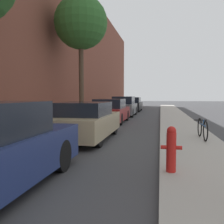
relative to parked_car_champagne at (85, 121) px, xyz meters
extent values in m
plane|color=#3D3D3F|center=(0.80, 5.46, -0.66)|extent=(120.00, 120.00, 0.00)
cube|color=#ADA89E|center=(-2.10, 5.46, -0.60)|extent=(2.00, 52.00, 0.12)
cube|color=#ADA89E|center=(3.70, 5.46, -0.60)|extent=(2.00, 52.00, 0.12)
cube|color=brown|center=(-3.45, 5.46, 4.39)|extent=(0.70, 52.00, 10.11)
cylinder|color=black|center=(0.66, -3.85, -0.33)|extent=(0.22, 0.67, 0.67)
cylinder|color=black|center=(-0.82, 1.38, -0.30)|extent=(0.22, 0.71, 0.71)
cylinder|color=black|center=(0.82, 1.38, -0.30)|extent=(0.22, 0.71, 0.71)
cylinder|color=black|center=(-0.82, -1.30, -0.30)|extent=(0.22, 0.71, 0.71)
cylinder|color=black|center=(0.82, -1.30, -0.30)|extent=(0.22, 0.71, 0.71)
cube|color=tan|center=(0.00, 0.04, -0.12)|extent=(1.87, 4.31, 0.69)
cube|color=black|center=(0.00, -0.13, 0.46)|extent=(1.64, 2.24, 0.47)
cylinder|color=black|center=(-1.00, 7.14, -0.34)|extent=(0.22, 0.65, 0.65)
cylinder|color=black|center=(0.57, 7.14, -0.34)|extent=(0.22, 0.65, 0.65)
cylinder|color=black|center=(-1.00, 4.56, -0.34)|extent=(0.22, 0.65, 0.65)
cylinder|color=black|center=(0.57, 4.56, -0.34)|extent=(0.22, 0.65, 0.65)
cube|color=maroon|center=(-0.21, 5.85, -0.14)|extent=(1.79, 4.16, 0.69)
cube|color=black|center=(-0.21, 5.68, 0.47)|extent=(1.57, 2.16, 0.53)
cylinder|color=black|center=(-0.85, 12.10, -0.32)|extent=(0.22, 0.68, 0.68)
cylinder|color=black|center=(0.64, 12.10, -0.32)|extent=(0.22, 0.68, 0.68)
cylinder|color=black|center=(-0.85, 9.49, -0.32)|extent=(0.22, 0.68, 0.68)
cylinder|color=black|center=(0.64, 9.49, -0.32)|extent=(0.22, 0.68, 0.68)
cube|color=slate|center=(-0.11, 10.80, -0.10)|extent=(1.69, 4.21, 0.76)
cube|color=black|center=(-0.11, 10.63, 0.57)|extent=(1.49, 2.19, 0.58)
cylinder|color=black|center=(-0.99, 18.33, -0.31)|extent=(0.22, 0.69, 0.69)
cylinder|color=black|center=(0.65, 18.33, -0.31)|extent=(0.22, 0.69, 0.69)
cylinder|color=black|center=(-0.99, 15.46, -0.31)|extent=(0.22, 0.69, 0.69)
cylinder|color=black|center=(0.65, 15.46, -0.31)|extent=(0.22, 0.69, 0.69)
cube|color=black|center=(-0.17, 16.90, -0.12)|extent=(1.87, 4.64, 0.70)
cube|color=black|center=(-0.17, 16.71, 0.50)|extent=(1.64, 2.41, 0.53)
cylinder|color=#4C3A2B|center=(-1.48, 4.25, 1.74)|extent=(0.26, 0.26, 4.55)
sphere|color=#2D6028|center=(-1.48, 4.25, 4.79)|extent=(2.81, 2.81, 2.81)
cylinder|color=red|center=(2.91, -3.84, -0.16)|extent=(0.19, 0.19, 0.77)
sphere|color=red|center=(2.91, -3.84, 0.26)|extent=(0.18, 0.18, 0.18)
cylinder|color=red|center=(2.77, -3.84, -0.07)|extent=(0.12, 0.07, 0.07)
cylinder|color=red|center=(3.06, -3.84, -0.07)|extent=(0.12, 0.07, 0.07)
torus|color=black|center=(4.10, 0.68, -0.21)|extent=(0.07, 0.67, 0.67)
torus|color=black|center=(4.13, -0.29, -0.21)|extent=(0.07, 0.67, 0.67)
cube|color=#235193|center=(4.11, 0.20, -0.06)|extent=(0.07, 0.81, 0.04)
cylinder|color=#235193|center=(4.12, 0.02, 0.03)|extent=(0.04, 0.04, 0.18)
cube|color=black|center=(4.10, 0.60, 0.06)|extent=(0.44, 0.05, 0.04)
camera|label=1|loc=(2.70, -8.77, 0.93)|focal=40.46mm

